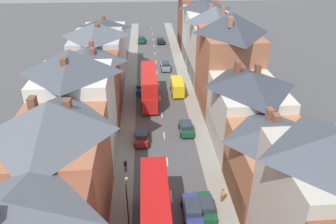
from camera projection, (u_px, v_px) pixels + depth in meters
name	position (u px, v px, depth m)	size (l,w,h in m)	color
pavement_left	(130.00, 93.00, 57.04)	(2.20, 104.00, 0.14)	gray
pavement_right	(188.00, 92.00, 57.68)	(2.20, 104.00, 0.14)	gray
centre_line_dashes	(160.00, 98.00, 55.63)	(0.14, 97.80, 0.01)	silver
terrace_row_left	(80.00, 111.00, 38.75)	(8.00, 67.37, 13.83)	brown
terrace_row_right	(230.00, 73.00, 48.24)	(8.00, 81.81, 14.84)	brown
double_decker_bus_lead	(149.00, 86.00, 53.13)	(2.74, 10.80, 5.30)	red
double_decker_bus_mid_street	(155.00, 215.00, 28.42)	(2.74, 10.80, 5.30)	red
car_near_blue	(142.00, 39.00, 84.53)	(1.90, 4.33, 1.66)	#144728
car_near_silver	(192.00, 210.00, 31.59)	(1.90, 4.25, 1.70)	navy
car_parked_left_a	(141.00, 87.00, 57.47)	(1.90, 4.38, 1.65)	#236093
car_parked_right_a	(161.00, 40.00, 83.78)	(1.90, 3.84, 1.58)	black
car_mid_black	(205.00, 207.00, 32.08)	(1.90, 3.94, 1.59)	#144728
car_parked_left_b	(141.00, 136.00, 43.33)	(1.90, 4.02, 1.68)	maroon
car_mid_white	(165.00, 66.00, 67.10)	(1.90, 4.38, 1.64)	gray
car_far_grey	(186.00, 128.00, 45.32)	(1.90, 3.83, 1.66)	#144728
delivery_van	(177.00, 86.00, 56.57)	(2.20, 5.20, 2.41)	yellow
pedestrian_near_right	(223.00, 194.00, 33.28)	(0.36, 0.22, 1.61)	brown
pedestrian_mid_left	(125.00, 165.00, 37.57)	(0.36, 0.22, 1.61)	#3D4256
street_lamp	(127.00, 203.00, 29.14)	(0.20, 1.12, 5.50)	black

